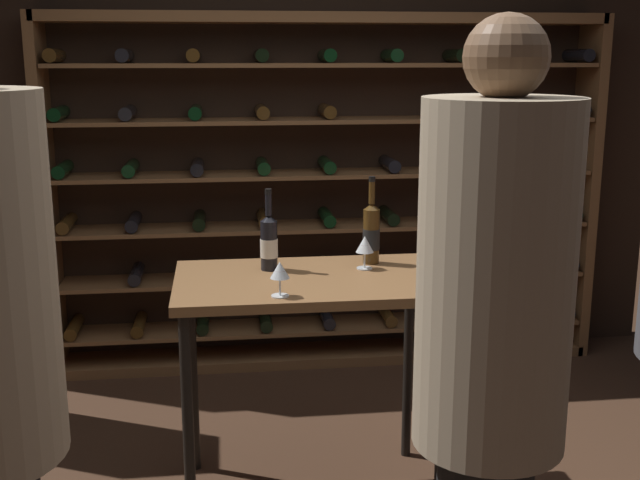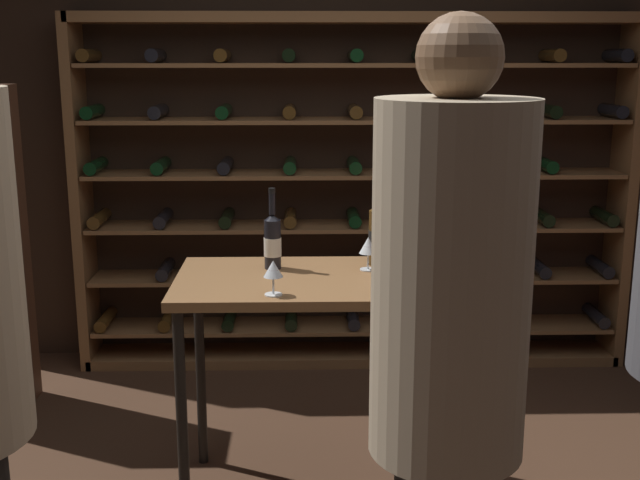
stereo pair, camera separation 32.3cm
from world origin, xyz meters
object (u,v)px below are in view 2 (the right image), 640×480
object	(u,v)px
person_bystander_red_print	(448,361)
wine_glass_stemmed_right	(368,247)
wine_rack	(353,195)
wine_bottle_amber_reserve	(377,234)
wine_bottle_green_slim	(273,241)
wine_glass_stemmed_center	(273,271)
tasting_table	(309,304)

from	to	relation	value
person_bystander_red_print	wine_glass_stemmed_right	bearing A→B (deg)	-110.68
wine_rack	wine_bottle_amber_reserve	distance (m)	1.38
wine_bottle_amber_reserve	person_bystander_red_print	bearing A→B (deg)	-87.84
wine_bottle_amber_reserve	wine_bottle_green_slim	distance (m)	0.45
wine_glass_stemmed_center	wine_glass_stemmed_right	size ratio (longest dim) A/B	0.95
wine_rack	wine_glass_stemmed_center	size ratio (longest dim) A/B	24.46
wine_rack	tasting_table	world-z (taller)	wine_rack
wine_bottle_amber_reserve	tasting_table	bearing A→B (deg)	-146.59
person_bystander_red_print	wine_bottle_amber_reserve	size ratio (longest dim) A/B	5.16
wine_glass_stemmed_center	wine_glass_stemmed_right	bearing A→B (deg)	42.37
wine_bottle_amber_reserve	wine_bottle_green_slim	bearing A→B (deg)	-173.15
tasting_table	wine_glass_stemmed_right	bearing A→B (deg)	22.41
wine_rack	wine_bottle_amber_reserve	world-z (taller)	wine_rack
wine_bottle_green_slim	wine_glass_stemmed_right	world-z (taller)	wine_bottle_green_slim
person_bystander_red_print	wine_glass_stemmed_right	xyz separation A→B (m)	(-0.10, 1.32, -0.01)
tasting_table	wine_glass_stemmed_right	distance (m)	0.35
wine_bottle_green_slim	wine_glass_stemmed_right	xyz separation A→B (m)	(0.40, -0.04, -0.02)
tasting_table	person_bystander_red_print	world-z (taller)	person_bystander_red_print
wine_bottle_amber_reserve	wine_bottle_green_slim	xyz separation A→B (m)	(-0.45, -0.05, -0.01)
wine_rack	wine_bottle_amber_reserve	bearing A→B (deg)	-89.24
wine_bottle_amber_reserve	wine_glass_stemmed_right	distance (m)	0.11
wine_rack	wine_glass_stemmed_center	world-z (taller)	wine_rack
wine_bottle_amber_reserve	wine_bottle_green_slim	world-z (taller)	wine_bottle_amber_reserve
wine_bottle_green_slim	wine_glass_stemmed_right	size ratio (longest dim) A/B	2.42
tasting_table	wine_bottle_green_slim	distance (m)	0.32
wine_bottle_green_slim	tasting_table	bearing A→B (deg)	-42.75
wine_bottle_green_slim	wine_bottle_amber_reserve	bearing A→B (deg)	6.85
wine_rack	tasting_table	size ratio (longest dim) A/B	3.03
tasting_table	wine_bottle_amber_reserve	size ratio (longest dim) A/B	2.86
wine_bottle_amber_reserve	wine_glass_stemmed_center	distance (m)	0.62
tasting_table	wine_bottle_green_slim	xyz separation A→B (m)	(-0.15, 0.14, 0.24)
tasting_table	wine_glass_stemmed_right	xyz separation A→B (m)	(0.25, 0.10, 0.22)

